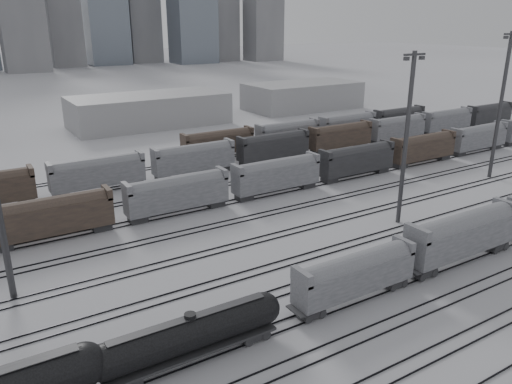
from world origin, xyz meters
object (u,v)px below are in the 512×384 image
hopper_car_a (355,273)px  hopper_car_b (463,233)px  light_mast_c (406,136)px  tank_car_b (191,335)px

hopper_car_a → hopper_car_b: size_ratio=0.85×
hopper_car_a → light_mast_c: light_mast_c is taller
hopper_car_a → hopper_car_b: (16.14, 0.00, 0.53)m
hopper_car_b → hopper_car_a: bearing=-180.0°
hopper_car_a → tank_car_b: bearing=-180.0°
hopper_car_b → light_mast_c: bearing=76.5°
hopper_car_b → light_mast_c: (2.89, 12.07, 8.56)m
hopper_car_a → light_mast_c: (19.03, 12.07, 9.09)m
tank_car_b → light_mast_c: light_mast_c is taller
hopper_car_b → tank_car_b: bearing=-180.0°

